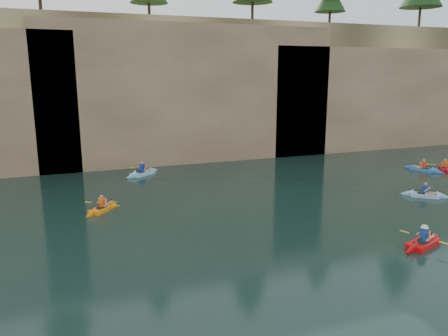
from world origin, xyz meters
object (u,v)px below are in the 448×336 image
object	(u,v)px
kayaker_orange	(102,208)
kayaker_ltblue_near	(425,195)
kayaker_red_far	(445,168)
main_kayaker	(423,243)

from	to	relation	value
kayaker_orange	kayaker_ltblue_near	bearing A→B (deg)	-61.73
kayaker_ltblue_near	kayaker_red_far	bearing A→B (deg)	76.01
main_kayaker	kayaker_red_far	bearing A→B (deg)	20.20
kayaker_orange	kayaker_ltblue_near	world-z (taller)	kayaker_ltblue_near
main_kayaker	kayaker_red_far	world-z (taller)	main_kayaker
main_kayaker	kayaker_red_far	size ratio (longest dim) A/B	1.17
main_kayaker	kayaker_orange	bearing A→B (deg)	121.47
kayaker_ltblue_near	main_kayaker	bearing A→B (deg)	-95.32
kayaker_orange	kayaker_red_far	bearing A→B (deg)	-46.76
kayaker_red_far	kayaker_ltblue_near	bearing A→B (deg)	163.31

